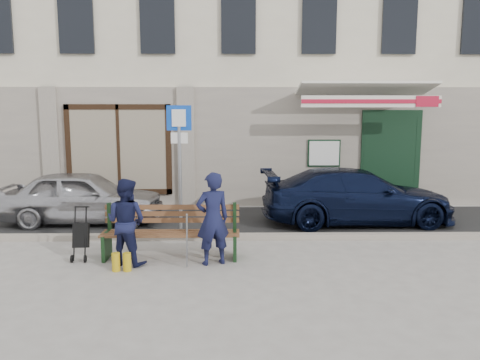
{
  "coord_description": "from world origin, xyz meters",
  "views": [
    {
      "loc": [
        -0.13,
        -7.64,
        2.54
      ],
      "look_at": [
        -0.01,
        1.6,
        1.2
      ],
      "focal_mm": 35.0,
      "sensor_mm": 36.0,
      "label": 1
    }
  ],
  "objects_px": {
    "parking_sign": "(180,150)",
    "man": "(213,219)",
    "car_silver": "(83,197)",
    "car_navy": "(357,196)",
    "woman": "(126,222)",
    "bench": "(168,233)",
    "stroller": "(81,237)"
  },
  "relations": [
    {
      "from": "parking_sign",
      "to": "man",
      "type": "distance_m",
      "value": 2.14
    },
    {
      "from": "car_silver",
      "to": "car_navy",
      "type": "bearing_deg",
      "value": -91.48
    },
    {
      "from": "parking_sign",
      "to": "car_silver",
      "type": "bearing_deg",
      "value": 156.68
    },
    {
      "from": "car_silver",
      "to": "car_navy",
      "type": "height_order",
      "value": "car_navy"
    },
    {
      "from": "man",
      "to": "car_silver",
      "type": "bearing_deg",
      "value": -64.29
    },
    {
      "from": "woman",
      "to": "bench",
      "type": "bearing_deg",
      "value": -135.04
    },
    {
      "from": "woman",
      "to": "stroller",
      "type": "xyz_separation_m",
      "value": [
        -0.85,
        0.25,
        -0.32
      ]
    },
    {
      "from": "man",
      "to": "stroller",
      "type": "relative_size",
      "value": 1.71
    },
    {
      "from": "car_silver",
      "to": "stroller",
      "type": "height_order",
      "value": "car_silver"
    },
    {
      "from": "man",
      "to": "stroller",
      "type": "xyz_separation_m",
      "value": [
        -2.3,
        0.28,
        -0.38
      ]
    },
    {
      "from": "car_silver",
      "to": "stroller",
      "type": "xyz_separation_m",
      "value": [
        0.81,
        -2.7,
        -0.21
      ]
    },
    {
      "from": "car_navy",
      "to": "stroller",
      "type": "distance_m",
      "value": 6.09
    },
    {
      "from": "bench",
      "to": "man",
      "type": "bearing_deg",
      "value": -22.43
    },
    {
      "from": "car_silver",
      "to": "man",
      "type": "bearing_deg",
      "value": -134.64
    },
    {
      "from": "car_silver",
      "to": "parking_sign",
      "type": "height_order",
      "value": "parking_sign"
    },
    {
      "from": "bench",
      "to": "man",
      "type": "xyz_separation_m",
      "value": [
        0.8,
        -0.33,
        0.33
      ]
    },
    {
      "from": "parking_sign",
      "to": "woman",
      "type": "relative_size",
      "value": 1.84
    },
    {
      "from": "car_navy",
      "to": "bench",
      "type": "bearing_deg",
      "value": 120.49
    },
    {
      "from": "woman",
      "to": "stroller",
      "type": "distance_m",
      "value": 0.94
    },
    {
      "from": "parking_sign",
      "to": "stroller",
      "type": "height_order",
      "value": "parking_sign"
    },
    {
      "from": "bench",
      "to": "man",
      "type": "height_order",
      "value": "man"
    },
    {
      "from": "bench",
      "to": "car_navy",
      "type": "bearing_deg",
      "value": 32.96
    },
    {
      "from": "bench",
      "to": "parking_sign",
      "type": "bearing_deg",
      "value": 87.41
    },
    {
      "from": "woman",
      "to": "parking_sign",
      "type": "bearing_deg",
      "value": -92.57
    },
    {
      "from": "car_navy",
      "to": "man",
      "type": "bearing_deg",
      "value": 129.94
    },
    {
      "from": "bench",
      "to": "man",
      "type": "relative_size",
      "value": 1.53
    },
    {
      "from": "parking_sign",
      "to": "stroller",
      "type": "xyz_separation_m",
      "value": [
        -1.57,
        -1.46,
        -1.39
      ]
    },
    {
      "from": "car_navy",
      "to": "bench",
      "type": "height_order",
      "value": "car_navy"
    },
    {
      "from": "woman",
      "to": "man",
      "type": "bearing_deg",
      "value": -160.84
    },
    {
      "from": "car_navy",
      "to": "man",
      "type": "height_order",
      "value": "man"
    },
    {
      "from": "car_navy",
      "to": "stroller",
      "type": "bearing_deg",
      "value": 113.16
    },
    {
      "from": "bench",
      "to": "man",
      "type": "distance_m",
      "value": 0.92
    }
  ]
}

